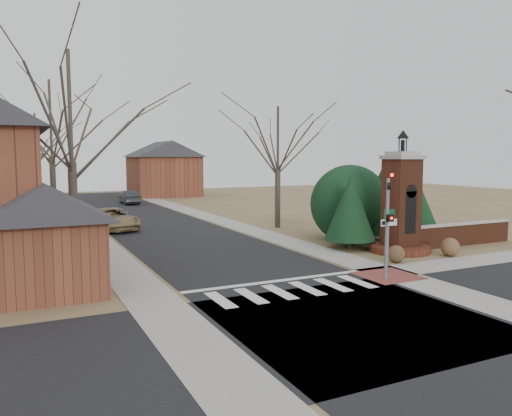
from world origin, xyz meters
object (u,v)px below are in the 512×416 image
traffic_signal_pole (388,218)px  sign_post (389,227)px  pickup_truck (112,219)px  distant_car (130,197)px  brick_gate_monument (401,212)px

traffic_signal_pole → sign_post: (1.29, 1.41, -0.64)m
sign_post → pickup_truck: (-8.99, 18.01, -1.20)m
sign_post → distant_car: size_ratio=0.62×
sign_post → brick_gate_monument: 4.55m
sign_post → pickup_truck: 20.17m
brick_gate_monument → distant_car: 34.32m
distant_car → brick_gate_monument: bearing=103.0°
sign_post → distant_car: 36.73m
brick_gate_monument → sign_post: bearing=-138.6°
sign_post → traffic_signal_pole: bearing=-132.4°
pickup_truck → distant_car: size_ratio=1.23×
sign_post → brick_gate_monument: size_ratio=0.42×
sign_post → brick_gate_monument: bearing=41.4°
traffic_signal_pole → brick_gate_monument: brick_gate_monument is taller
pickup_truck → distant_car: pickup_truck is taller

